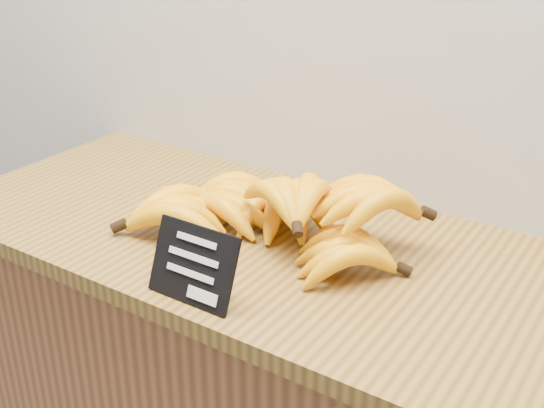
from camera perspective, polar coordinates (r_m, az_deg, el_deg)
The scene contains 3 objects.
counter_top at distance 1.16m, azimuth 1.36°, elevation -3.84°, with size 1.31×0.54×0.03m, color olive.
chalkboard_sign at distance 0.98m, azimuth -6.63°, elevation -5.06°, with size 0.14×0.01×0.11m, color black.
banana_pile at distance 1.15m, azimuth 0.46°, elevation -0.62°, with size 0.53×0.30×0.12m.
Camera 1 is at (0.57, 1.89, 1.47)m, focal length 45.00 mm.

